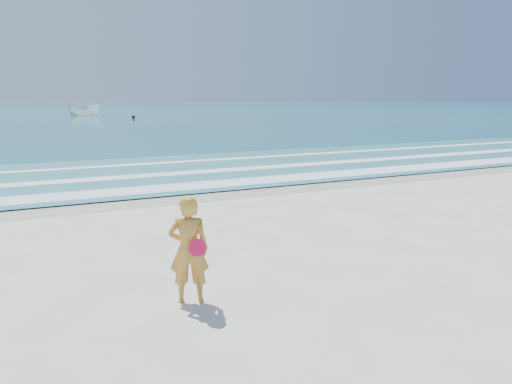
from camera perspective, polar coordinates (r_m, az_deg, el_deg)
name	(u,v)px	position (r m, az deg, el deg)	size (l,w,h in m)	color
ground	(347,300)	(8.18, 10.34, -12.04)	(400.00, 400.00, 0.00)	silver
wet_sand	(179,196)	(16.02, -8.80, -0.48)	(400.00, 2.40, 0.00)	#B2A893
ocean	(39,110)	(111.18, -23.54, 8.61)	(400.00, 190.00, 0.04)	#19727F
shallow	(143,173)	(20.78, -12.82, 2.16)	(400.00, 10.00, 0.01)	#59B7AD
foam_near	(168,188)	(17.24, -10.06, 0.48)	(400.00, 1.40, 0.01)	white
foam_mid	(147,175)	(20.01, -12.31, 1.86)	(400.00, 0.90, 0.01)	white
foam_far	(130,165)	(23.20, -14.21, 3.03)	(400.00, 0.60, 0.01)	white
boat	(85,110)	(77.58, -18.96, 8.90)	(1.77, 4.70, 1.81)	silver
buoy	(133,117)	(66.75, -13.84, 8.32)	(0.44, 0.44, 0.44)	black
woman	(189,249)	(7.78, -7.69, -6.53)	(0.72, 0.60, 1.69)	#C3882E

